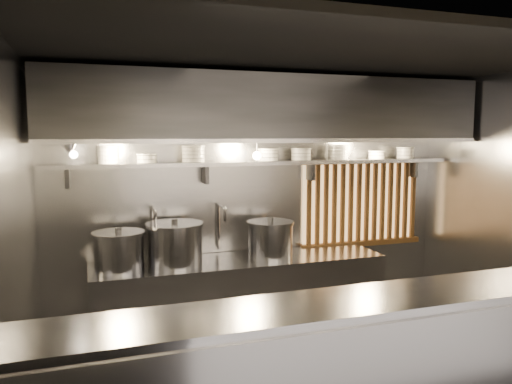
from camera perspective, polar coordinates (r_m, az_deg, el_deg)
ceiling at (r=4.13m, az=7.07°, el=15.20°), size 4.50×4.50×0.00m
wall_back at (r=5.52m, az=0.08°, el=-1.51°), size 4.50×0.00×4.50m
wall_left at (r=3.79m, az=-25.80°, el=-5.94°), size 0.00×3.00×3.00m
serving_counter at (r=3.62m, az=13.58°, el=-20.05°), size 4.50×0.56×1.13m
cooking_bench at (r=5.31m, az=-1.74°, el=-12.39°), size 3.00×0.70×0.90m
bowl_shelf at (r=5.31m, az=0.71°, el=3.37°), size 4.40×0.34×0.04m
exhaust_hood at (r=5.10m, az=1.56°, el=9.35°), size 4.40×0.81×0.65m
wood_screen at (r=6.03m, az=12.01°, el=-1.17°), size 1.56×0.09×1.04m
faucet_left at (r=5.15m, az=-11.64°, el=-3.28°), size 0.04×0.30×0.50m
faucet_right at (r=5.28m, az=-4.08°, el=-2.92°), size 0.04×0.30×0.50m
heat_lamp at (r=4.53m, az=-20.49°, el=4.77°), size 0.25×0.35×0.20m
pendant_bulb at (r=5.16m, az=0.11°, el=4.18°), size 0.09×0.09×0.19m
stock_pot_left at (r=4.99m, az=-9.25°, el=-5.85°), size 0.73×0.73×0.46m
stock_pot_mid at (r=4.91m, az=-15.40°, el=-6.49°), size 0.56×0.56×0.41m
stock_pot_right at (r=5.24m, az=1.65°, el=-5.38°), size 0.51×0.51×0.42m
bowl_stack_0 at (r=5.00m, az=-16.52°, el=4.10°), size 0.22×0.22×0.17m
bowl_stack_1 at (r=5.03m, az=-12.37°, el=3.80°), size 0.21×0.21×0.09m
bowl_stack_2 at (r=5.10m, az=-7.20°, el=4.36°), size 0.24×0.24×0.17m
bowl_stack_3 at (r=5.33m, az=1.41°, el=4.30°), size 0.23×0.23×0.13m
bowl_stack_4 at (r=5.47m, az=5.16°, el=4.34°), size 0.23×0.23×0.13m
bowl_stack_5 at (r=5.67m, az=9.36°, el=4.54°), size 0.24×0.24×0.17m
bowl_stack_6 at (r=5.92m, az=13.63°, el=4.17°), size 0.20×0.20×0.09m
bowl_stack_7 at (r=6.13m, az=16.69°, el=4.33°), size 0.21×0.21×0.13m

